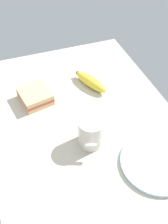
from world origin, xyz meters
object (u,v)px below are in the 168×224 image
banana (91,82)px  sandwich_main (35,96)px  coffee_mug_black (91,132)px  plate_of_food (156,163)px

banana → sandwich_main: bearing=-87.5°
sandwich_main → coffee_mug_black: bearing=26.5°
coffee_mug_black → banana: 28.10cm
coffee_mug_black → banana: (-26.17, 9.79, -2.97)cm
plate_of_food → coffee_mug_black: 21.63cm
plate_of_food → sandwich_main: (-39.51, -28.18, 1.60)cm
coffee_mug_black → sandwich_main: bearing=-153.5°
plate_of_food → sandwich_main: sandwich_main is taller
banana → plate_of_food: bearing=8.2°
sandwich_main → banana: 22.39cm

